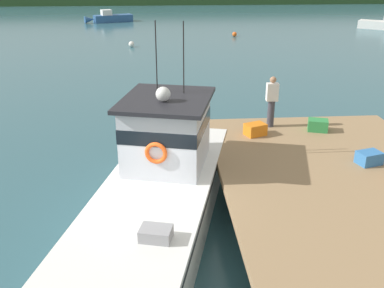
% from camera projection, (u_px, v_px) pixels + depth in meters
% --- Properties ---
extents(ground_plane, '(200.00, 200.00, 0.00)m').
position_uv_depth(ground_plane, '(150.00, 226.00, 11.22)').
color(ground_plane, '#2D5660').
extents(dock, '(6.00, 9.00, 1.20)m').
position_uv_depth(dock, '(342.00, 181.00, 11.14)').
color(dock, '#4C3D2D').
rests_on(dock, ground).
extents(main_fishing_boat, '(4.43, 9.95, 4.80)m').
position_uv_depth(main_fishing_boat, '(162.00, 181.00, 11.26)').
color(main_fishing_boat, white).
rests_on(main_fishing_boat, ground).
extents(crate_stack_near_edge, '(0.72, 0.63, 0.36)m').
position_uv_depth(crate_stack_near_edge, '(255.00, 129.00, 13.65)').
color(crate_stack_near_edge, orange).
rests_on(crate_stack_near_edge, dock).
extents(crate_stack_mid_dock, '(0.70, 0.59, 0.33)m').
position_uv_depth(crate_stack_mid_dock, '(369.00, 158.00, 11.72)').
color(crate_stack_mid_dock, '#3370B2').
rests_on(crate_stack_mid_dock, dock).
extents(crate_single_by_cleat, '(0.70, 0.60, 0.36)m').
position_uv_depth(crate_single_by_cleat, '(318.00, 125.00, 13.99)').
color(crate_single_by_cleat, '#2D8442').
rests_on(crate_single_by_cleat, dock).
extents(deckhand_by_the_boat, '(0.36, 0.22, 1.63)m').
position_uv_depth(deckhand_by_the_boat, '(272.00, 101.00, 14.09)').
color(deckhand_by_the_boat, '#383842').
rests_on(deckhand_by_the_boat, dock).
extents(moored_boat_off_the_point, '(5.07, 2.68, 1.28)m').
position_uv_depth(moored_boat_off_the_point, '(110.00, 18.00, 47.49)').
color(moored_boat_off_the_point, '#285184').
rests_on(moored_boat_off_the_point, ground).
extents(mooring_buoy_inshore, '(0.39, 0.39, 0.39)m').
position_uv_depth(mooring_buoy_inshore, '(235.00, 34.00, 38.67)').
color(mooring_buoy_inshore, '#EA5B19').
rests_on(mooring_buoy_inshore, ground).
extents(mooring_buoy_spare_mooring, '(0.43, 0.43, 0.43)m').
position_uv_depth(mooring_buoy_spare_mooring, '(131.00, 44.00, 34.02)').
color(mooring_buoy_spare_mooring, silver).
rests_on(mooring_buoy_spare_mooring, ground).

